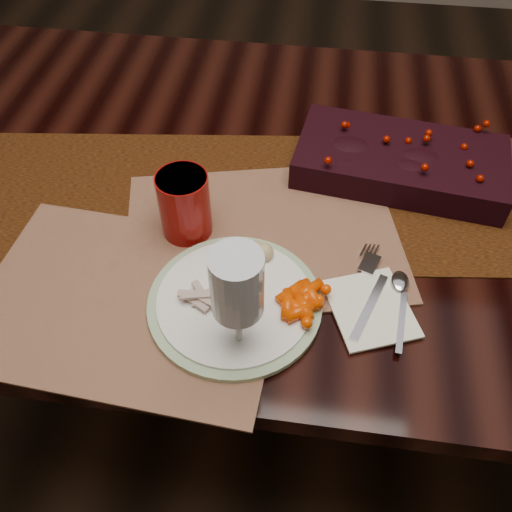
# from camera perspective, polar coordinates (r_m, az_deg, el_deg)

# --- Properties ---
(floor) EXTENTS (5.00, 5.00, 0.00)m
(floor) POSITION_cam_1_polar(r_m,az_deg,el_deg) (1.66, 2.46, -11.53)
(floor) COLOR black
(floor) RESTS_ON ground
(dining_table) EXTENTS (1.80, 1.00, 0.75)m
(dining_table) POSITION_cam_1_polar(r_m,az_deg,el_deg) (1.34, 2.98, -3.71)
(dining_table) COLOR black
(dining_table) RESTS_ON floor
(table_runner) EXTENTS (1.84, 0.59, 0.00)m
(table_runner) POSITION_cam_1_polar(r_m,az_deg,el_deg) (1.02, 0.58, 6.20)
(table_runner) COLOR #593910
(table_runner) RESTS_ON dining_table
(centerpiece) EXTENTS (0.41, 0.25, 0.08)m
(centerpiece) POSITION_cam_1_polar(r_m,az_deg,el_deg) (1.08, 15.02, 9.96)
(centerpiece) COLOR black
(centerpiece) RESTS_ON table_runner
(placemat_main) EXTENTS (0.54, 0.45, 0.00)m
(placemat_main) POSITION_cam_1_polar(r_m,az_deg,el_deg) (0.95, 0.67, 2.24)
(placemat_main) COLOR brown
(placemat_main) RESTS_ON dining_table
(placemat_second) EXTENTS (0.49, 0.38, 0.00)m
(placemat_second) POSITION_cam_1_polar(r_m,az_deg,el_deg) (0.88, -13.19, -4.51)
(placemat_second) COLOR brown
(placemat_second) RESTS_ON dining_table
(dinner_plate) EXTENTS (0.32, 0.32, 0.02)m
(dinner_plate) POSITION_cam_1_polar(r_m,az_deg,el_deg) (0.85, -2.25, -4.84)
(dinner_plate) COLOR white
(dinner_plate) RESTS_ON placemat_main
(baby_carrots) EXTENTS (0.13, 0.12, 0.02)m
(baby_carrots) POSITION_cam_1_polar(r_m,az_deg,el_deg) (0.82, 2.82, -5.08)
(baby_carrots) COLOR #E84000
(baby_carrots) RESTS_ON dinner_plate
(mashed_potatoes) EXTENTS (0.09, 0.08, 0.04)m
(mashed_potatoes) POSITION_cam_1_polar(r_m,az_deg,el_deg) (0.87, -0.27, 0.48)
(mashed_potatoes) COLOR #DBC57D
(mashed_potatoes) RESTS_ON dinner_plate
(turkey_shreds) EXTENTS (0.08, 0.07, 0.02)m
(turkey_shreds) POSITION_cam_1_polar(r_m,az_deg,el_deg) (0.84, -6.00, -4.15)
(turkey_shreds) COLOR #A78D83
(turkey_shreds) RESTS_ON dinner_plate
(napkin) EXTENTS (0.16, 0.17, 0.00)m
(napkin) POSITION_cam_1_polar(r_m,az_deg,el_deg) (0.86, 11.96, -5.41)
(napkin) COLOR white
(napkin) RESTS_ON placemat_main
(fork) EXTENTS (0.09, 0.17, 0.00)m
(fork) POSITION_cam_1_polar(r_m,az_deg,el_deg) (0.87, 11.85, -4.04)
(fork) COLOR silver
(fork) RESTS_ON napkin
(spoon) EXTENTS (0.04, 0.15, 0.00)m
(spoon) POSITION_cam_1_polar(r_m,az_deg,el_deg) (0.87, 15.01, -5.37)
(spoon) COLOR silver
(spoon) RESTS_ON napkin
(red_cup) EXTENTS (0.09, 0.09, 0.12)m
(red_cup) POSITION_cam_1_polar(r_m,az_deg,el_deg) (0.92, -7.53, 5.37)
(red_cup) COLOR maroon
(red_cup) RESTS_ON placemat_main
(wine_glass) EXTENTS (0.08, 0.08, 0.20)m
(wine_glass) POSITION_cam_1_polar(r_m,az_deg,el_deg) (0.73, -1.93, -5.30)
(wine_glass) COLOR silver
(wine_glass) RESTS_ON dining_table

